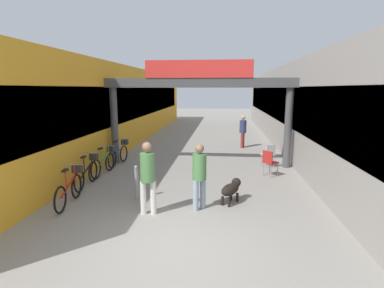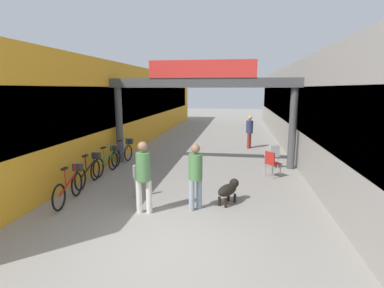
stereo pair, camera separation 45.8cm
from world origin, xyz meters
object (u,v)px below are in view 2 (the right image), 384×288
Objects in this scene: pedestrian_companion at (143,173)px; dog_on_leash at (229,189)px; bicycle_green_third at (108,161)px; bicycle_black_second at (90,170)px; bollard_post_metal at (135,181)px; bicycle_blue_farthest at (124,153)px; cafe_chair_aluminium_farther at (273,154)px; cafe_chair_red_nearer at (272,162)px; pedestrian_carrying_crate at (249,130)px; bicycle_red_nearest at (70,185)px; pedestrian_with_dog at (195,173)px.

pedestrian_companion is 2.28m from dog_on_leash.
pedestrian_companion is at bearing -53.35° from bicycle_green_third.
bicycle_black_second is 1.81× the size of bollard_post_metal.
bicycle_blue_farthest reaches higher than bollard_post_metal.
bicycle_green_third is at bearing -165.30° from cafe_chair_aluminium_farther.
cafe_chair_red_nearer is at bearing 46.38° from pedestrian_companion.
bicycle_blue_farthest is at bearing -142.02° from pedestrian_carrying_crate.
dog_on_leash is at bearing -27.37° from bicycle_green_third.
pedestrian_carrying_crate is at bearing 66.45° from bollard_post_metal.
bollard_post_metal is 5.53m from cafe_chair_aluminium_farther.
bicycle_blue_farthest reaches higher than dog_on_leash.
bicycle_black_second is at bearing 152.44° from bollard_post_metal.
pedestrian_carrying_crate reaches higher than bicycle_black_second.
pedestrian_companion is 8.96m from pedestrian_carrying_crate.
bicycle_black_second and bicycle_green_third have the same top height.
bicycle_black_second is (-2.38, 1.89, -0.57)m from pedestrian_companion.
bicycle_red_nearest is 1.00× the size of bicycle_blue_farthest.
pedestrian_carrying_crate is 8.29m from bollard_post_metal.
bicycle_blue_farthest is at bearing 88.80° from bicycle_black_second.
bollard_post_metal is (1.61, 0.51, 0.04)m from bicycle_red_nearest.
bollard_post_metal is at bearing -51.06° from bicycle_green_third.
pedestrian_companion is 4.84m from cafe_chair_red_nearer.
pedestrian_with_dog is 0.98× the size of bicycle_red_nearest.
bicycle_blue_farthest is at bearing 88.45° from bicycle_green_third.
dog_on_leash is 0.50× the size of bicycle_green_third.
bicycle_green_third reaches higher than dog_on_leash.
pedestrian_carrying_crate is at bearing 84.31° from dog_on_leash.
pedestrian_with_dog is 0.97× the size of bicycle_black_second.
pedestrian_companion is 1.04× the size of bicycle_blue_farthest.
pedestrian_carrying_crate is at bearing 96.57° from cafe_chair_red_nearer.
pedestrian_companion is at bearing -155.11° from dog_on_leash.
bicycle_green_third is 2.86m from bollard_post_metal.
pedestrian_with_dog is 0.94× the size of pedestrian_companion.
dog_on_leash is at bearing -12.58° from bicycle_black_second.
cafe_chair_aluminium_farther is at bearing 53.39° from pedestrian_companion.
pedestrian_with_dog is at bearing -17.13° from bollard_post_metal.
cafe_chair_red_nearer is 1.23m from cafe_chair_aluminium_farther.
pedestrian_companion is at bearing -133.62° from cafe_chair_red_nearer.
bicycle_green_third is 1.90× the size of cafe_chair_red_nearer.
pedestrian_companion is 3.99m from bicycle_green_third.
cafe_chair_aluminium_farther is at bearing 36.99° from bicycle_red_nearest.
pedestrian_with_dog is 1.85× the size of cafe_chair_red_nearer.
dog_on_leash is 2.90m from cafe_chair_red_nearer.
pedestrian_with_dog is 3.39m from bicycle_red_nearest.
dog_on_leash is 0.51× the size of bicycle_blue_farthest.
pedestrian_with_dog is 3.89m from bicycle_black_second.
cafe_chair_red_nearer is (5.50, 3.05, 0.10)m from bicycle_red_nearest.
pedestrian_with_dog is at bearing -118.29° from cafe_chair_aluminium_farther.
pedestrian_with_dog is at bearing -147.45° from dog_on_leash.
bicycle_black_second is 2.05m from bollard_post_metal.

